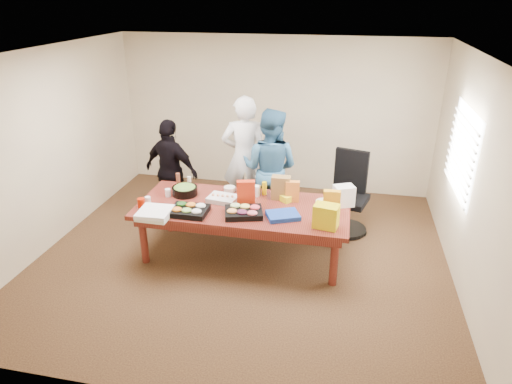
% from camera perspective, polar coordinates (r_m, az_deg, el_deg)
% --- Properties ---
extents(floor, '(5.50, 5.00, 0.02)m').
position_cam_1_polar(floor, '(6.34, -1.61, -7.95)').
color(floor, '#47301E').
rests_on(floor, ground).
extents(ceiling, '(5.50, 5.00, 0.02)m').
position_cam_1_polar(ceiling, '(5.41, -1.95, 17.25)').
color(ceiling, white).
rests_on(ceiling, wall_back).
extents(wall_back, '(5.50, 0.04, 2.70)m').
position_cam_1_polar(wall_back, '(8.08, 2.41, 9.74)').
color(wall_back, beige).
rests_on(wall_back, floor).
extents(wall_front, '(5.50, 0.04, 2.70)m').
position_cam_1_polar(wall_front, '(3.61, -11.14, -10.21)').
color(wall_front, beige).
rests_on(wall_front, floor).
extents(wall_left, '(0.04, 5.00, 2.70)m').
position_cam_1_polar(wall_left, '(6.89, -24.71, 4.95)').
color(wall_left, beige).
rests_on(wall_left, floor).
extents(wall_right, '(0.04, 5.00, 2.70)m').
position_cam_1_polar(wall_right, '(5.78, 25.79, 1.31)').
color(wall_right, beige).
rests_on(wall_right, floor).
extents(window_panel, '(0.03, 1.40, 1.10)m').
position_cam_1_polar(window_panel, '(6.28, 24.65, 4.69)').
color(window_panel, white).
rests_on(window_panel, wall_right).
extents(window_blinds, '(0.04, 1.36, 1.00)m').
position_cam_1_polar(window_blinds, '(6.27, 24.29, 4.72)').
color(window_blinds, beige).
rests_on(window_blinds, wall_right).
extents(conference_table, '(2.80, 1.20, 0.75)m').
position_cam_1_polar(conference_table, '(6.14, -1.65, -4.91)').
color(conference_table, '#4C1C0F').
rests_on(conference_table, floor).
extents(office_chair, '(0.74, 0.74, 1.18)m').
position_cam_1_polar(office_chair, '(6.76, 11.69, -0.55)').
color(office_chair, black).
rests_on(office_chair, floor).
extents(person_center, '(0.79, 0.59, 1.95)m').
position_cam_1_polar(person_center, '(7.03, -1.44, 4.35)').
color(person_center, white).
rests_on(person_center, floor).
extents(person_right, '(1.00, 0.84, 1.83)m').
position_cam_1_polar(person_right, '(6.76, 1.77, 2.97)').
color(person_right, '#306086').
rests_on(person_right, floor).
extents(person_left, '(1.02, 0.65, 1.62)m').
position_cam_1_polar(person_left, '(7.08, -10.65, 2.63)').
color(person_left, black).
rests_on(person_left, floor).
extents(veggie_tray, '(0.47, 0.37, 0.07)m').
position_cam_1_polar(veggie_tray, '(5.82, -8.47, -2.38)').
color(veggie_tray, black).
rests_on(veggie_tray, conference_table).
extents(fruit_tray, '(0.55, 0.48, 0.07)m').
position_cam_1_polar(fruit_tray, '(5.72, -1.58, -2.62)').
color(fruit_tray, black).
rests_on(fruit_tray, conference_table).
extents(sheet_cake, '(0.42, 0.34, 0.07)m').
position_cam_1_polar(sheet_cake, '(6.11, -4.23, -0.85)').
color(sheet_cake, silver).
rests_on(sheet_cake, conference_table).
extents(salad_bowl, '(0.45, 0.45, 0.11)m').
position_cam_1_polar(salad_bowl, '(6.35, -9.01, 0.15)').
color(salad_bowl, black).
rests_on(salad_bowl, conference_table).
extents(chip_bag_blue, '(0.48, 0.43, 0.06)m').
position_cam_1_polar(chip_bag_blue, '(5.67, 3.44, -2.98)').
color(chip_bag_blue, '#173999').
rests_on(chip_bag_blue, conference_table).
extents(chip_bag_red, '(0.26, 0.15, 0.35)m').
position_cam_1_polar(chip_bag_red, '(5.92, -1.29, -0.16)').
color(chip_bag_red, red).
rests_on(chip_bag_red, conference_table).
extents(chip_bag_yellow, '(0.22, 0.10, 0.32)m').
position_cam_1_polar(chip_bag_yellow, '(5.77, 9.54, -1.30)').
color(chip_bag_yellow, orange).
rests_on(chip_bag_yellow, conference_table).
extents(chip_bag_orange, '(0.19, 0.10, 0.29)m').
position_cam_1_polar(chip_bag_orange, '(6.06, 4.64, 0.09)').
color(chip_bag_orange, orange).
rests_on(chip_bag_orange, conference_table).
extents(mayo_jar, '(0.11, 0.11, 0.15)m').
position_cam_1_polar(mayo_jar, '(6.23, -0.03, 0.14)').
color(mayo_jar, white).
rests_on(mayo_jar, conference_table).
extents(mustard_bottle, '(0.07, 0.07, 0.18)m').
position_cam_1_polar(mustard_bottle, '(6.27, 1.06, 0.48)').
color(mustard_bottle, '#F2CA00').
rests_on(mustard_bottle, conference_table).
extents(dressing_bottle, '(0.07, 0.07, 0.19)m').
position_cam_1_polar(dressing_bottle, '(6.65, -9.83, 1.58)').
color(dressing_bottle, brown).
rests_on(dressing_bottle, conference_table).
extents(ranch_bottle, '(0.07, 0.07, 0.16)m').
position_cam_1_polar(ranch_bottle, '(6.57, -8.43, 1.28)').
color(ranch_bottle, beige).
rests_on(ranch_bottle, conference_table).
extents(banana_bunch, '(0.30, 0.28, 0.09)m').
position_cam_1_polar(banana_bunch, '(6.14, 3.57, -0.61)').
color(banana_bunch, yellow).
rests_on(banana_bunch, conference_table).
extents(bread_loaf, '(0.32, 0.16, 0.12)m').
position_cam_1_polar(bread_loaf, '(6.30, -0.88, 0.31)').
color(bread_loaf, olive).
rests_on(bread_loaf, conference_table).
extents(kraft_bag, '(0.26, 0.15, 0.33)m').
position_cam_1_polar(kraft_bag, '(6.11, 3.17, 0.54)').
color(kraft_bag, olive).
rests_on(kraft_bag, conference_table).
extents(red_cup, '(0.11, 0.11, 0.12)m').
position_cam_1_polar(red_cup, '(6.10, -14.35, -1.34)').
color(red_cup, '#A61A01').
rests_on(red_cup, conference_table).
extents(clear_cup_a, '(0.09, 0.09, 0.10)m').
position_cam_1_polar(clear_cup_a, '(6.18, -13.51, -1.03)').
color(clear_cup_a, white).
rests_on(clear_cup_a, conference_table).
extents(clear_cup_b, '(0.09, 0.09, 0.11)m').
position_cam_1_polar(clear_cup_b, '(6.34, -11.09, -0.09)').
color(clear_cup_b, white).
rests_on(clear_cup_b, conference_table).
extents(pizza_box_lower, '(0.41, 0.41, 0.05)m').
position_cam_1_polar(pizza_box_lower, '(5.83, -12.61, -2.83)').
color(pizza_box_lower, silver).
rests_on(pizza_box_lower, conference_table).
extents(pizza_box_upper, '(0.41, 0.41, 0.05)m').
position_cam_1_polar(pizza_box_upper, '(5.80, -12.70, -2.46)').
color(pizza_box_upper, white).
rests_on(pizza_box_upper, pizza_box_lower).
extents(plate_a, '(0.28, 0.28, 0.01)m').
position_cam_1_polar(plate_a, '(6.14, 8.63, -1.22)').
color(plate_a, white).
rests_on(plate_a, conference_table).
extents(plate_b, '(0.28, 0.28, 0.02)m').
position_cam_1_polar(plate_b, '(6.30, 3.40, -0.26)').
color(plate_b, white).
rests_on(plate_b, conference_table).
extents(dip_bowl_a, '(0.19, 0.19, 0.06)m').
position_cam_1_polar(dip_bowl_a, '(6.32, -0.15, 0.07)').
color(dip_bowl_a, white).
rests_on(dip_bowl_a, conference_table).
extents(dip_bowl_b, '(0.20, 0.20, 0.06)m').
position_cam_1_polar(dip_bowl_b, '(6.40, -3.37, 0.38)').
color(dip_bowl_b, silver).
rests_on(dip_bowl_b, conference_table).
extents(grocery_bag_white, '(0.31, 0.27, 0.28)m').
position_cam_1_polar(grocery_bag_white, '(6.04, 11.04, -0.47)').
color(grocery_bag_white, white).
rests_on(grocery_bag_white, conference_table).
extents(grocery_bag_yellow, '(0.32, 0.25, 0.29)m').
position_cam_1_polar(grocery_bag_yellow, '(5.45, 8.86, -3.04)').
color(grocery_bag_yellow, '#DAC40A').
rests_on(grocery_bag_yellow, conference_table).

